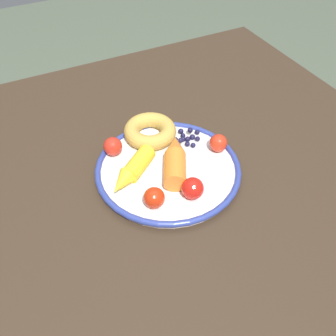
# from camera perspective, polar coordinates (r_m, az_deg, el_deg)

# --- Properties ---
(ground_plane) EXTENTS (6.00, 6.00, 0.00)m
(ground_plane) POSITION_cam_1_polar(r_m,az_deg,el_deg) (1.38, -0.72, -23.76)
(ground_plane) COLOR #4E5847
(dining_table) EXTENTS (1.07, 0.98, 0.75)m
(dining_table) POSITION_cam_1_polar(r_m,az_deg,el_deg) (0.80, -1.15, -6.06)
(dining_table) COLOR #37291C
(dining_table) RESTS_ON ground_plane
(plate) EXTENTS (0.29, 0.29, 0.02)m
(plate) POSITION_cam_1_polar(r_m,az_deg,el_deg) (0.75, -0.00, -0.16)
(plate) COLOR white
(plate) RESTS_ON dining_table
(carrot_orange) EXTENTS (0.10, 0.14, 0.04)m
(carrot_orange) POSITION_cam_1_polar(r_m,az_deg,el_deg) (0.73, 1.07, 1.32)
(carrot_orange) COLOR orange
(carrot_orange) RESTS_ON plate
(carrot_yellow) EXTENTS (0.12, 0.10, 0.03)m
(carrot_yellow) POSITION_cam_1_polar(r_m,az_deg,el_deg) (0.72, -5.38, -0.58)
(carrot_yellow) COLOR yellow
(carrot_yellow) RESTS_ON plate
(donut) EXTENTS (0.14, 0.14, 0.03)m
(donut) POSITION_cam_1_polar(r_m,az_deg,el_deg) (0.80, -2.70, 5.53)
(donut) COLOR gold
(donut) RESTS_ON plate
(blueberry_pile) EXTENTS (0.06, 0.06, 0.02)m
(blueberry_pile) POSITION_cam_1_polar(r_m,az_deg,el_deg) (0.80, 2.94, 4.62)
(blueberry_pile) COLOR #191638
(blueberry_pile) RESTS_ON plate
(tomato_near) EXTENTS (0.04, 0.04, 0.04)m
(tomato_near) POSITION_cam_1_polar(r_m,az_deg,el_deg) (0.67, -2.09, -4.47)
(tomato_near) COLOR red
(tomato_near) RESTS_ON plate
(tomato_mid) EXTENTS (0.04, 0.04, 0.04)m
(tomato_mid) POSITION_cam_1_polar(r_m,az_deg,el_deg) (0.68, 3.70, -3.05)
(tomato_mid) COLOR red
(tomato_mid) RESTS_ON plate
(tomato_far) EXTENTS (0.04, 0.04, 0.04)m
(tomato_far) POSITION_cam_1_polar(r_m,az_deg,el_deg) (0.77, -8.25, 3.22)
(tomato_far) COLOR red
(tomato_far) RESTS_ON plate
(tomato_extra) EXTENTS (0.04, 0.04, 0.04)m
(tomato_extra) POSITION_cam_1_polar(r_m,az_deg,el_deg) (0.78, 7.52, 3.73)
(tomato_extra) COLOR red
(tomato_extra) RESTS_ON plate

